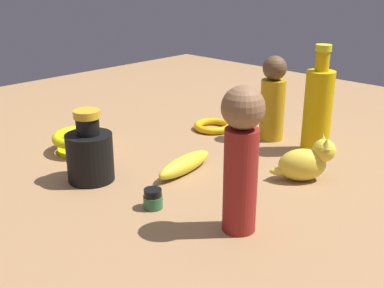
{
  "coord_description": "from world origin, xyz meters",
  "views": [
    {
      "loc": [
        0.67,
        -0.69,
        0.4
      ],
      "look_at": [
        0.0,
        0.0,
        0.05
      ],
      "focal_mm": 44.8,
      "sensor_mm": 36.0,
      "label": 1
    }
  ],
  "objects_px": {
    "person_figure_adult": "(273,99)",
    "bangle": "(213,126)",
    "bottle_short": "(90,153)",
    "bowl": "(82,140)",
    "nail_polish_jar": "(153,199)",
    "person_figure_child": "(241,155)",
    "banana": "(185,164)",
    "cat_figurine": "(307,161)",
    "bottle_tall": "(318,108)"
  },
  "relations": [
    {
      "from": "person_figure_adult",
      "to": "bottle_short",
      "type": "xyz_separation_m",
      "value": [
        -0.12,
        -0.46,
        -0.05
      ]
    },
    {
      "from": "banana",
      "to": "bottle_short",
      "type": "xyz_separation_m",
      "value": [
        -0.11,
        -0.16,
        0.04
      ]
    },
    {
      "from": "banana",
      "to": "nail_polish_jar",
      "type": "xyz_separation_m",
      "value": [
        0.07,
        -0.15,
        -0.0
      ]
    },
    {
      "from": "person_figure_child",
      "to": "bangle",
      "type": "height_order",
      "value": "person_figure_child"
    },
    {
      "from": "banana",
      "to": "person_figure_child",
      "type": "relative_size",
      "value": 0.67
    },
    {
      "from": "banana",
      "to": "bottle_tall",
      "type": "distance_m",
      "value": 0.34
    },
    {
      "from": "banana",
      "to": "nail_polish_jar",
      "type": "relative_size",
      "value": 4.46
    },
    {
      "from": "banana",
      "to": "bottle_tall",
      "type": "xyz_separation_m",
      "value": [
        0.13,
        0.3,
        0.08
      ]
    },
    {
      "from": "bottle_tall",
      "to": "bangle",
      "type": "height_order",
      "value": "bottle_tall"
    },
    {
      "from": "cat_figurine",
      "to": "bangle",
      "type": "height_order",
      "value": "cat_figurine"
    },
    {
      "from": "cat_figurine",
      "to": "bottle_short",
      "type": "bearing_deg",
      "value": -136.16
    },
    {
      "from": "bottle_short",
      "to": "bangle",
      "type": "xyz_separation_m",
      "value": [
        -0.03,
        0.41,
        -0.05
      ]
    },
    {
      "from": "person_figure_child",
      "to": "person_figure_adult",
      "type": "distance_m",
      "value": 0.46
    },
    {
      "from": "bottle_short",
      "to": "banana",
      "type": "bearing_deg",
      "value": 54.6
    },
    {
      "from": "person_figure_child",
      "to": "bottle_short",
      "type": "relative_size",
      "value": 1.65
    },
    {
      "from": "bowl",
      "to": "cat_figurine",
      "type": "xyz_separation_m",
      "value": [
        0.46,
        0.22,
        0.01
      ]
    },
    {
      "from": "bottle_tall",
      "to": "bangle",
      "type": "relative_size",
      "value": 2.41
    },
    {
      "from": "bottle_short",
      "to": "cat_figurine",
      "type": "bearing_deg",
      "value": 43.84
    },
    {
      "from": "bowl",
      "to": "bottle_tall",
      "type": "height_order",
      "value": "bottle_tall"
    },
    {
      "from": "bowl",
      "to": "bottle_short",
      "type": "xyz_separation_m",
      "value": [
        0.15,
        -0.08,
        0.03
      ]
    },
    {
      "from": "bangle",
      "to": "nail_polish_jar",
      "type": "bearing_deg",
      "value": -61.97
    },
    {
      "from": "person_figure_adult",
      "to": "bangle",
      "type": "relative_size",
      "value": 2.02
    },
    {
      "from": "bottle_short",
      "to": "person_figure_child",
      "type": "bearing_deg",
      "value": 9.08
    },
    {
      "from": "cat_figurine",
      "to": "bottle_short",
      "type": "relative_size",
      "value": 0.74
    },
    {
      "from": "person_figure_adult",
      "to": "nail_polish_jar",
      "type": "xyz_separation_m",
      "value": [
        0.06,
        -0.45,
        -0.08
      ]
    },
    {
      "from": "person_figure_adult",
      "to": "bangle",
      "type": "distance_m",
      "value": 0.18
    },
    {
      "from": "banana",
      "to": "person_figure_child",
      "type": "distance_m",
      "value": 0.27
    },
    {
      "from": "cat_figurine",
      "to": "bottle_short",
      "type": "height_order",
      "value": "bottle_short"
    },
    {
      "from": "bottle_tall",
      "to": "person_figure_child",
      "type": "bearing_deg",
      "value": -76.53
    },
    {
      "from": "cat_figurine",
      "to": "person_figure_child",
      "type": "relative_size",
      "value": 0.45
    },
    {
      "from": "bottle_tall",
      "to": "bottle_short",
      "type": "distance_m",
      "value": 0.52
    },
    {
      "from": "person_figure_adult",
      "to": "person_figure_child",
      "type": "bearing_deg",
      "value": -61.35
    },
    {
      "from": "banana",
      "to": "person_figure_adult",
      "type": "bearing_deg",
      "value": 172.04
    },
    {
      "from": "bowl",
      "to": "bottle_short",
      "type": "relative_size",
      "value": 0.92
    },
    {
      "from": "banana",
      "to": "cat_figurine",
      "type": "xyz_separation_m",
      "value": [
        0.2,
        0.14,
        0.02
      ]
    },
    {
      "from": "bangle",
      "to": "bowl",
      "type": "bearing_deg",
      "value": -109.35
    },
    {
      "from": "bottle_short",
      "to": "nail_polish_jar",
      "type": "xyz_separation_m",
      "value": [
        0.18,
        0.01,
        -0.04
      ]
    },
    {
      "from": "bowl",
      "to": "cat_figurine",
      "type": "distance_m",
      "value": 0.51
    },
    {
      "from": "banana",
      "to": "bowl",
      "type": "distance_m",
      "value": 0.27
    },
    {
      "from": "banana",
      "to": "bowl",
      "type": "height_order",
      "value": "bowl"
    },
    {
      "from": "person_figure_adult",
      "to": "bangle",
      "type": "xyz_separation_m",
      "value": [
        -0.15,
        -0.05,
        -0.09
      ]
    },
    {
      "from": "bottle_tall",
      "to": "nail_polish_jar",
      "type": "bearing_deg",
      "value": -97.65
    },
    {
      "from": "nail_polish_jar",
      "to": "bowl",
      "type": "bearing_deg",
      "value": 167.51
    },
    {
      "from": "banana",
      "to": "cat_figurine",
      "type": "distance_m",
      "value": 0.25
    },
    {
      "from": "bowl",
      "to": "bottle_short",
      "type": "height_order",
      "value": "bottle_short"
    },
    {
      "from": "bowl",
      "to": "cat_figurine",
      "type": "relative_size",
      "value": 1.24
    },
    {
      "from": "person_figure_child",
      "to": "person_figure_adult",
      "type": "xyz_separation_m",
      "value": [
        -0.22,
        0.4,
        -0.03
      ]
    },
    {
      "from": "person_figure_child",
      "to": "banana",
      "type": "bearing_deg",
      "value": 155.61
    },
    {
      "from": "bangle",
      "to": "nail_polish_jar",
      "type": "xyz_separation_m",
      "value": [
        0.21,
        -0.4,
        0.01
      ]
    },
    {
      "from": "person_figure_child",
      "to": "bottle_short",
      "type": "bearing_deg",
      "value": -170.92
    }
  ]
}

